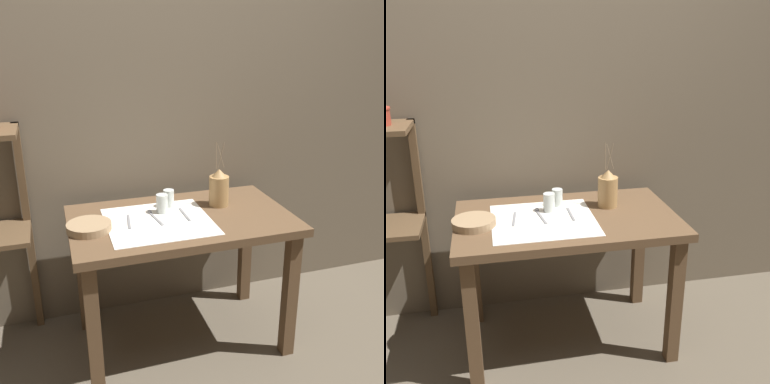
# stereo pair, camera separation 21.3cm
# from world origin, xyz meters

# --- Properties ---
(ground_plane) EXTENTS (12.00, 12.00, 0.00)m
(ground_plane) POSITION_xyz_m (0.00, 0.00, 0.00)
(ground_plane) COLOR brown
(stone_wall_back) EXTENTS (7.00, 0.06, 2.40)m
(stone_wall_back) POSITION_xyz_m (0.00, 0.43, 1.20)
(stone_wall_back) COLOR #6B5E4C
(stone_wall_back) RESTS_ON ground_plane
(wooden_table) EXTENTS (1.06, 0.65, 0.70)m
(wooden_table) POSITION_xyz_m (0.00, 0.00, 0.59)
(wooden_table) COLOR brown
(wooden_table) RESTS_ON ground_plane
(linen_cloth) EXTENTS (0.48, 0.46, 0.00)m
(linen_cloth) POSITION_xyz_m (-0.12, -0.02, 0.70)
(linen_cloth) COLOR white
(linen_cloth) RESTS_ON wooden_table
(pitcher_with_flowers) EXTENTS (0.10, 0.10, 0.33)m
(pitcher_with_flowers) POSITION_xyz_m (0.23, 0.09, 0.79)
(pitcher_with_flowers) COLOR #A87F4C
(pitcher_with_flowers) RESTS_ON wooden_table
(wooden_bowl) EXTENTS (0.20, 0.20, 0.04)m
(wooden_bowl) POSITION_xyz_m (-0.44, -0.03, 0.72)
(wooden_bowl) COLOR #9E7F5B
(wooden_bowl) RESTS_ON wooden_table
(glass_tumbler_near) EXTENTS (0.06, 0.06, 0.09)m
(glass_tumbler_near) POSITION_xyz_m (-0.07, 0.08, 0.75)
(glass_tumbler_near) COLOR silver
(glass_tumbler_near) RESTS_ON wooden_table
(glass_tumbler_far) EXTENTS (0.05, 0.05, 0.09)m
(glass_tumbler_far) POSITION_xyz_m (-0.02, 0.14, 0.75)
(glass_tumbler_far) COLOR silver
(glass_tumbler_far) RESTS_ON wooden_table
(knife_center) EXTENTS (0.03, 0.17, 0.00)m
(knife_center) POSITION_xyz_m (-0.25, 0.01, 0.71)
(knife_center) COLOR gray
(knife_center) RESTS_ON wooden_table
(spoon_inner) EXTENTS (0.04, 0.18, 0.02)m
(spoon_inner) POSITION_xyz_m (-0.13, 0.06, 0.71)
(spoon_inner) COLOR gray
(spoon_inner) RESTS_ON wooden_table
(fork_outer) EXTENTS (0.01, 0.17, 0.00)m
(fork_outer) POSITION_xyz_m (0.02, 0.01, 0.71)
(fork_outer) COLOR gray
(fork_outer) RESTS_ON wooden_table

